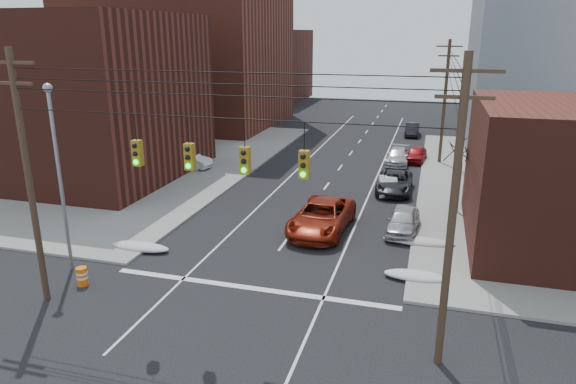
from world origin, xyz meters
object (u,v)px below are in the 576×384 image
Objects in this scene: red_pickup at (322,216)px; parked_car_d at (398,156)px; lot_car_d at (141,161)px; parked_car_f at (412,129)px; parked_car_c at (395,182)px; lot_car_c at (145,158)px; parked_car_a at (403,221)px; lot_car_a at (188,160)px; lot_car_b at (174,159)px; parked_car_e at (416,154)px; construction_barrel at (82,276)px; parked_car_b at (388,186)px.

red_pickup reaches higher than parked_car_d.
parked_car_f is at bearing -37.37° from lot_car_d.
parked_car_c is 1.10× the size of lot_car_c.
lot_car_c is (-23.23, 9.85, 0.11)m from parked_car_a.
red_pickup is 18.26m from lot_car_a.
parked_car_d is (-0.43, 8.89, -0.04)m from parked_car_c.
lot_car_d is at bearing 123.08° from lot_car_a.
parked_car_a is 22.95m from lot_car_b.
lot_car_c is at bearing 159.65° from parked_car_a.
red_pickup is 1.44× the size of lot_car_d.
parked_car_a is at bearing -89.37° from parked_car_f.
parked_car_d is at bearing -60.16° from lot_car_a.
lot_car_d reaches higher than parked_car_e.
parked_car_a is 17.21m from parked_car_d.
red_pickup is at bearing -111.63° from lot_car_d.
construction_barrel is (-13.05, -19.28, -0.29)m from parked_car_c.
lot_car_a is at bearing 173.94° from parked_car_c.
parked_car_b is 22.58m from construction_barrel.
red_pickup is 1.77× the size of parked_car_b.
construction_barrel is (-12.62, -18.73, -0.15)m from parked_car_b.
parked_car_a is 0.91× the size of parked_car_d.
construction_barrel is (-12.62, -28.17, -0.24)m from parked_car_d.
parked_car_a is 0.88× the size of lot_car_b.
parked_car_a reaches higher than parked_car_e.
lot_car_d is (-2.21, -1.71, 0.09)m from lot_car_b.
lot_car_d is at bearing 155.25° from red_pickup.
parked_car_b is at bearing -89.78° from lot_car_a.
lot_car_c is (-18.47, 10.91, -0.06)m from red_pickup.
parked_car_e is at bearing 64.34° from construction_barrel.
parked_car_a is (4.75, 1.06, -0.17)m from red_pickup.
parked_car_a is 4.88× the size of construction_barrel.
lot_car_b is (-18.98, -6.98, 0.14)m from parked_car_d.
parked_car_c is at bearing 100.68° from parked_car_a.
parked_car_c is 5.99× the size of construction_barrel.
lot_car_a is at bearing -88.69° from lot_car_b.
parked_car_e is at bearing 83.44° from parked_car_c.
parked_car_d is 2.14m from parked_car_e.
parked_car_b is 0.72m from parked_car_c.
lot_car_a reaches higher than parked_car_d.
parked_car_a is 8.33m from parked_car_c.
parked_car_d is 5.40× the size of construction_barrel.
red_pickup is 1.51× the size of parked_car_a.
parked_car_e is 0.84× the size of lot_car_c.
lot_car_d is (-21.18, 0.75, 0.32)m from parked_car_b.
lot_car_d reaches higher than construction_barrel.
parked_car_f reaches higher than parked_car_b.
lot_car_c is at bearing 175.74° from parked_car_c.
parked_car_f is at bearing -58.14° from lot_car_c.
construction_barrel is at bearing -131.21° from parked_car_b.
parked_car_b is at bearing -92.65° from parked_car_f.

